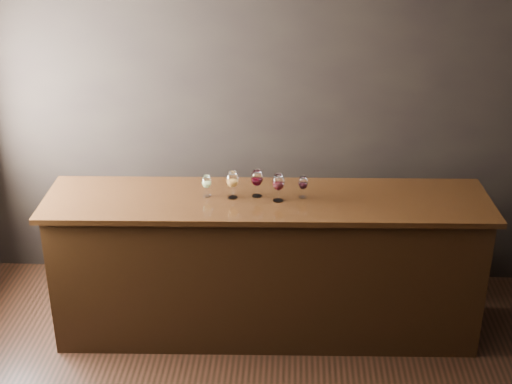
# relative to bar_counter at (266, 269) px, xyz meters

# --- Properties ---
(room_shell) EXTENTS (5.02, 4.52, 2.81)m
(room_shell) POSITION_rel_bar_counter_xyz_m (-0.34, -1.21, 1.23)
(room_shell) COLOR black
(room_shell) RESTS_ON ground
(bar_counter) EXTENTS (3.31, 0.84, 1.15)m
(bar_counter) POSITION_rel_bar_counter_xyz_m (0.00, 0.00, 0.00)
(bar_counter) COLOR black
(bar_counter) RESTS_ON ground
(bar_top) EXTENTS (3.42, 0.92, 0.04)m
(bar_top) POSITION_rel_bar_counter_xyz_m (0.00, 0.00, 0.60)
(bar_top) COLOR black
(bar_top) RESTS_ON bar_counter
(back_bar_shelf) EXTENTS (2.13, 0.40, 0.77)m
(back_bar_shelf) POSITION_rel_bar_counter_xyz_m (-0.34, 0.70, -0.19)
(back_bar_shelf) COLOR black
(back_bar_shelf) RESTS_ON ground
(glass_white) EXTENTS (0.07, 0.07, 0.17)m
(glass_white) POSITION_rel_bar_counter_xyz_m (-0.46, 0.01, 0.73)
(glass_white) COLOR white
(glass_white) RESTS_ON bar_top
(glass_amber) EXTENTS (0.09, 0.09, 0.21)m
(glass_amber) POSITION_rel_bar_counter_xyz_m (-0.26, -0.00, 0.76)
(glass_amber) COLOR white
(glass_amber) RESTS_ON bar_top
(glass_red_a) EXTENTS (0.09, 0.09, 0.21)m
(glass_red_a) POSITION_rel_bar_counter_xyz_m (-0.08, 0.04, 0.76)
(glass_red_a) COLOR white
(glass_red_a) RESTS_ON bar_top
(glass_red_b) EXTENTS (0.09, 0.09, 0.21)m
(glass_red_b) POSITION_rel_bar_counter_xyz_m (0.09, -0.04, 0.76)
(glass_red_b) COLOR white
(glass_red_b) RESTS_ON bar_top
(glass_red_c) EXTENTS (0.07, 0.07, 0.17)m
(glass_red_c) POSITION_rel_bar_counter_xyz_m (0.27, 0.03, 0.73)
(glass_red_c) COLOR white
(glass_red_c) RESTS_ON bar_top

